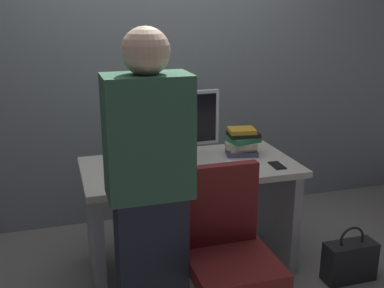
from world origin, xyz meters
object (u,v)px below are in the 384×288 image
object	(u,v)px
cup_near_keyboard	(138,168)
keyboard	(188,171)
monitor	(179,122)
handbag	(350,260)
person_at_desk	(150,197)
mouse	(231,164)
office_chair	(229,266)
book_stack	(242,141)
desk	(190,197)
cell_phone	(277,165)
cup_by_monitor	(118,155)

from	to	relation	value
cup_near_keyboard	keyboard	bearing A→B (deg)	-5.27
monitor	handbag	size ratio (longest dim) A/B	1.43
person_at_desk	mouse	size ratio (longest dim) A/B	16.39
office_chair	book_stack	distance (m)	1.01
cup_near_keyboard	handbag	bearing A→B (deg)	-14.78
desk	cell_phone	xyz separation A→B (m)	(0.52, -0.20, 0.24)
keyboard	office_chair	bearing A→B (deg)	-82.48
keyboard	desk	bearing A→B (deg)	73.80
monitor	handbag	bearing A→B (deg)	-30.16
office_chair	monitor	bearing A→B (deg)	91.96
keyboard	cell_phone	world-z (taller)	keyboard
office_chair	desk	bearing A→B (deg)	89.20
cup_by_monitor	book_stack	bearing A→B (deg)	-6.24
monitor	keyboard	size ratio (longest dim) A/B	1.26
handbag	monitor	bearing A→B (deg)	149.84
monitor	cup_near_keyboard	world-z (taller)	monitor
office_chair	handbag	bearing A→B (deg)	16.46
office_chair	cup_near_keyboard	distance (m)	0.80
book_stack	cell_phone	size ratio (longest dim) A/B	1.69
person_at_desk	book_stack	xyz separation A→B (m)	(0.80, 0.77, -0.01)
desk	office_chair	xyz separation A→B (m)	(-0.01, -0.74, -0.08)
person_at_desk	mouse	bearing A→B (deg)	41.31
person_at_desk	cell_phone	world-z (taller)	person_at_desk
cup_near_keyboard	cup_by_monitor	size ratio (longest dim) A/B	1.04
office_chair	mouse	size ratio (longest dim) A/B	9.40
office_chair	book_stack	size ratio (longest dim) A/B	3.87
cup_by_monitor	monitor	bearing A→B (deg)	-9.98
monitor	book_stack	world-z (taller)	monitor
monitor	keyboard	distance (m)	0.36
keyboard	cup_near_keyboard	bearing A→B (deg)	178.16
handbag	office_chair	bearing A→B (deg)	-163.54
monitor	cup_by_monitor	distance (m)	0.45
person_at_desk	book_stack	world-z (taller)	person_at_desk
desk	book_stack	world-z (taller)	book_stack
office_chair	monitor	world-z (taller)	monitor
mouse	cup_near_keyboard	xyz separation A→B (m)	(-0.59, -0.00, 0.03)
keyboard	book_stack	bearing A→B (deg)	30.94
mouse	handbag	world-z (taller)	mouse
monitor	cup_by_monitor	bearing A→B (deg)	170.02
cup_near_keyboard	cell_phone	world-z (taller)	cup_near_keyboard
desk	office_chair	size ratio (longest dim) A/B	1.46
keyboard	mouse	world-z (taller)	mouse
desk	mouse	size ratio (longest dim) A/B	13.72
cup_by_monitor	book_stack	xyz separation A→B (m)	(0.83, -0.09, 0.05)
desk	monitor	size ratio (longest dim) A/B	2.54
person_at_desk	mouse	xyz separation A→B (m)	(0.64, 0.56, -0.09)
desk	book_stack	xyz separation A→B (m)	(0.40, 0.09, 0.33)
keyboard	handbag	bearing A→B (deg)	-14.12
cup_near_keyboard	cup_by_monitor	bearing A→B (deg)	104.45
book_stack	handbag	world-z (taller)	book_stack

